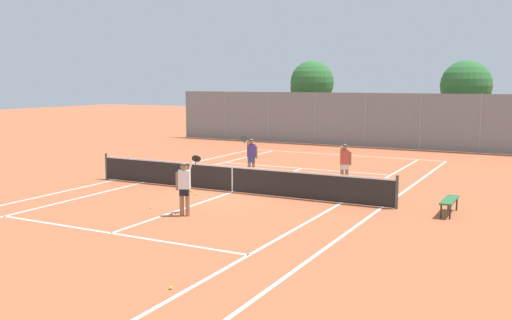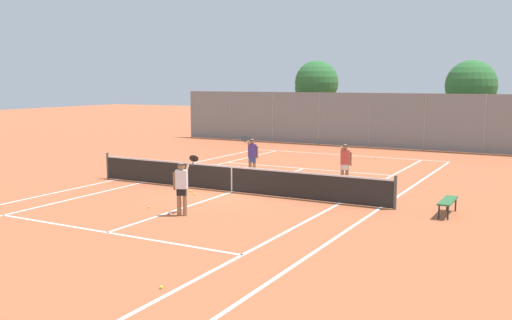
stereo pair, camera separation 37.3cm
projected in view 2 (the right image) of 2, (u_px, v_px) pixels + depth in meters
The scene contains 16 objects.
ground_plane at pixel (232, 192), 20.66m from camera, with size 120.00×120.00×0.00m, color #B25B38.
court_line_markings at pixel (232, 192), 20.66m from camera, with size 11.10×23.90×0.01m.
tennis_net at pixel (232, 178), 20.59m from camera, with size 12.00×0.10×1.07m.
player_near_side at pixel (182, 185), 16.90m from camera, with size 0.46×0.88×1.77m.
player_far_left at pixel (252, 155), 23.84m from camera, with size 0.45×0.88×1.77m.
player_far_right at pixel (345, 162), 21.81m from camera, with size 0.44×0.56×1.60m.
loose_tennis_ball_0 at pixel (195, 194), 20.11m from camera, with size 0.07×0.07×0.07m, color #D1DB33.
loose_tennis_ball_1 at pixel (149, 207), 18.03m from camera, with size 0.07×0.07×0.07m, color #D1DB33.
loose_tennis_ball_2 at pixel (197, 182), 22.55m from camera, with size 0.07×0.07×0.07m, color #D1DB33.
loose_tennis_ball_3 at pixel (375, 158), 29.64m from camera, with size 0.07×0.07×0.07m, color #D1DB33.
loose_tennis_ball_4 at pixel (191, 191), 20.72m from camera, with size 0.07×0.07×0.07m, color #D1DB33.
loose_tennis_ball_5 at pixel (161, 287), 10.99m from camera, with size 0.07×0.07×0.07m, color #D1DB33.
courtside_bench at pixel (448, 202), 17.03m from camera, with size 0.36×1.50×0.47m.
back_fence at pixel (369, 120), 34.51m from camera, with size 26.34×0.08×3.31m.
tree_behind_left at pixel (315, 84), 38.59m from camera, with size 2.97×2.95×5.39m.
tree_behind_right at pixel (473, 87), 33.98m from camera, with size 3.02×3.02×5.25m.
Camera 2 is at (10.50, -17.40, 3.97)m, focal length 40.00 mm.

